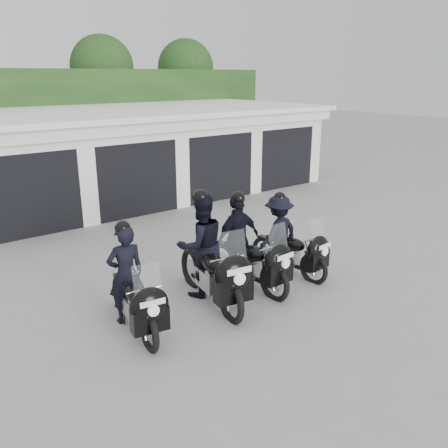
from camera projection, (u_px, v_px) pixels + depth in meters
ground at (262, 272)px, 10.26m from camera, size 80.00×80.00×0.00m
garage_block at (100, 158)px, 15.87m from camera, size 16.40×6.80×2.96m
background_vegetation at (56, 108)px, 19.32m from camera, size 20.00×3.90×5.80m
police_bike_a at (132, 288)px, 7.78m from camera, size 0.85×2.14×1.87m
police_bike_b at (206, 254)px, 8.80m from camera, size 1.15×2.46×2.16m
police_bike_c at (244, 245)px, 9.44m from camera, size 1.09×2.26×1.97m
police_bike_d at (284, 238)px, 10.10m from camera, size 1.12×2.06×1.79m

